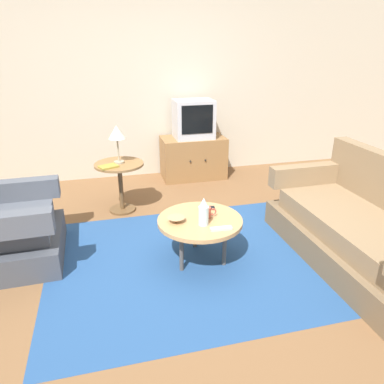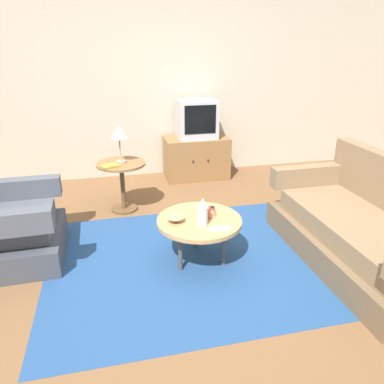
% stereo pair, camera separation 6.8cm
% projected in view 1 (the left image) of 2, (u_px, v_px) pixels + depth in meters
% --- Properties ---
extents(ground_plane, '(16.00, 16.00, 0.00)m').
position_uv_depth(ground_plane, '(185.00, 257.00, 3.24)').
color(ground_plane, brown).
extents(back_wall, '(9.00, 0.12, 2.70)m').
position_uv_depth(back_wall, '(144.00, 78.00, 4.86)').
color(back_wall, '#BCB29E').
rests_on(back_wall, ground).
extents(area_rug, '(2.62, 2.00, 0.00)m').
position_uv_depth(area_rug, '(200.00, 259.00, 3.21)').
color(area_rug, navy).
rests_on(area_rug, ground).
extents(couch, '(0.88, 1.77, 0.88)m').
position_uv_depth(couch, '(363.00, 230.00, 3.12)').
color(couch, brown).
rests_on(couch, ground).
extents(coffee_table, '(0.73, 0.73, 0.40)m').
position_uv_depth(coffee_table, '(200.00, 222.00, 3.07)').
color(coffee_table, tan).
rests_on(coffee_table, ground).
extents(side_table, '(0.54, 0.54, 0.57)m').
position_uv_depth(side_table, '(120.00, 177.00, 4.00)').
color(side_table, olive).
rests_on(side_table, ground).
extents(tv_stand, '(0.88, 0.51, 0.58)m').
position_uv_depth(tv_stand, '(193.00, 157.00, 5.09)').
color(tv_stand, olive).
rests_on(tv_stand, ground).
extents(television, '(0.52, 0.40, 0.51)m').
position_uv_depth(television, '(194.00, 119.00, 4.87)').
color(television, '#B7B7BC').
rests_on(television, tv_stand).
extents(table_lamp, '(0.18, 0.18, 0.41)m').
position_uv_depth(table_lamp, '(117.00, 134.00, 3.82)').
color(table_lamp, '#9E937A').
rests_on(table_lamp, side_table).
extents(vase, '(0.08, 0.08, 0.24)m').
position_uv_depth(vase, '(204.00, 212.00, 2.92)').
color(vase, silver).
rests_on(vase, coffee_table).
extents(mug, '(0.12, 0.07, 0.10)m').
position_uv_depth(mug, '(207.00, 212.00, 3.06)').
color(mug, '#B74C3D').
rests_on(mug, coffee_table).
extents(bowl, '(0.15, 0.15, 0.04)m').
position_uv_depth(bowl, '(176.00, 220.00, 2.99)').
color(bowl, tan).
rests_on(bowl, coffee_table).
extents(tv_remote_dark, '(0.15, 0.08, 0.02)m').
position_uv_depth(tv_remote_dark, '(207.00, 208.00, 3.24)').
color(tv_remote_dark, black).
rests_on(tv_remote_dark, coffee_table).
extents(tv_remote_silver, '(0.18, 0.06, 0.02)m').
position_uv_depth(tv_remote_silver, '(221.00, 228.00, 2.88)').
color(tv_remote_silver, '#B2B2B7').
rests_on(tv_remote_silver, coffee_table).
extents(book, '(0.23, 0.20, 0.02)m').
position_uv_depth(book, '(108.00, 167.00, 3.80)').
color(book, olive).
rests_on(book, side_table).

